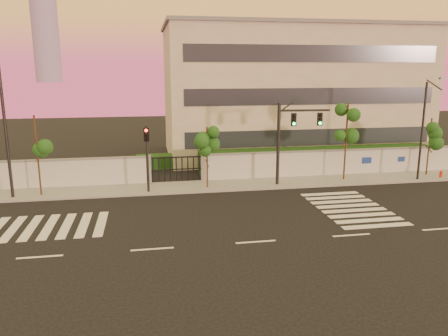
# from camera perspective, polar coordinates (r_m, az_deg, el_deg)

# --- Properties ---
(ground) EXTENTS (120.00, 120.00, 0.00)m
(ground) POSITION_cam_1_polar(r_m,az_deg,el_deg) (21.67, 4.17, -9.61)
(ground) COLOR black
(ground) RESTS_ON ground
(sidewalk) EXTENTS (60.00, 3.00, 0.15)m
(sidewalk) POSITION_cam_1_polar(r_m,az_deg,el_deg) (31.40, -0.53, -2.29)
(sidewalk) COLOR gray
(sidewalk) RESTS_ON ground
(perimeter_wall) EXTENTS (60.00, 0.36, 2.20)m
(perimeter_wall) POSITION_cam_1_polar(r_m,az_deg,el_deg) (32.61, -0.79, 0.08)
(perimeter_wall) COLOR #B7BABF
(perimeter_wall) RESTS_ON ground
(hedge_row) EXTENTS (41.00, 4.25, 1.80)m
(hedge_row) POSITION_cam_1_polar(r_m,az_deg,el_deg) (35.48, 0.18, 0.71)
(hedge_row) COLOR #0F3311
(hedge_row) RESTS_ON ground
(institutional_building) EXTENTS (24.40, 12.40, 12.25)m
(institutional_building) POSITION_cam_1_polar(r_m,az_deg,el_deg) (43.75, 8.74, 9.91)
(institutional_building) COLOR #B5AC99
(institutional_building) RESTS_ON ground
(road_markings) EXTENTS (57.00, 7.62, 0.02)m
(road_markings) POSITION_cam_1_polar(r_m,az_deg,el_deg) (24.82, -1.54, -6.60)
(road_markings) COLOR silver
(road_markings) RESTS_ON ground
(street_tree_c) EXTENTS (1.40, 1.12, 5.40)m
(street_tree_c) POSITION_cam_1_polar(r_m,az_deg,el_deg) (30.51, -23.32, 3.69)
(street_tree_c) COLOR #382314
(street_tree_c) RESTS_ON ground
(street_tree_d) EXTENTS (1.39, 1.11, 4.40)m
(street_tree_d) POSITION_cam_1_polar(r_m,az_deg,el_deg) (30.08, -2.20, 3.20)
(street_tree_d) COLOR #382314
(street_tree_d) RESTS_ON ground
(street_tree_e) EXTENTS (1.62, 1.29, 5.82)m
(street_tree_e) POSITION_cam_1_polar(r_m,az_deg,el_deg) (33.39, 15.78, 5.49)
(street_tree_e) COLOR #382314
(street_tree_e) RESTS_ON ground
(street_tree_f) EXTENTS (1.41, 1.12, 4.59)m
(street_tree_f) POSITION_cam_1_polar(r_m,az_deg,el_deg) (37.34, 25.36, 4.07)
(street_tree_f) COLOR #382314
(street_tree_f) RESTS_ON ground
(traffic_signal_main) EXTENTS (3.79, 0.46, 6.00)m
(traffic_signal_main) POSITION_cam_1_polar(r_m,az_deg,el_deg) (31.21, 8.47, 4.45)
(traffic_signal_main) COLOR black
(traffic_signal_main) RESTS_ON ground
(traffic_signal_secondary) EXTENTS (0.36, 0.35, 4.67)m
(traffic_signal_secondary) POSITION_cam_1_polar(r_m,az_deg,el_deg) (29.38, -10.03, 2.24)
(traffic_signal_secondary) COLOR black
(traffic_signal_secondary) RESTS_ON ground
(streetlight_west) EXTENTS (0.54, 2.19, 9.09)m
(streetlight_west) POSITION_cam_1_polar(r_m,az_deg,el_deg) (30.41, -26.81, 5.13)
(streetlight_west) COLOR black
(streetlight_west) RESTS_ON ground
(streetlight_east) EXTENTS (0.46, 1.85, 7.70)m
(streetlight_east) POSITION_cam_1_polar(r_m,az_deg,el_deg) (35.15, 24.66, 4.96)
(streetlight_east) COLOR black
(streetlight_east) RESTS_ON ground
(fire_hydrant) EXTENTS (0.26, 0.25, 0.67)m
(fire_hydrant) POSITION_cam_1_polar(r_m,az_deg,el_deg) (37.34, 26.46, -0.80)
(fire_hydrant) COLOR red
(fire_hydrant) RESTS_ON ground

